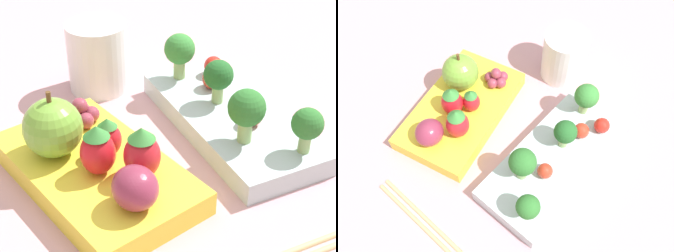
# 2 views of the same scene
# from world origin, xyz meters

# --- Properties ---
(ground_plane) EXTENTS (4.00, 4.00, 0.00)m
(ground_plane) POSITION_xyz_m (0.00, 0.00, 0.00)
(ground_plane) COLOR #C6939E
(bento_box_savoury) EXTENTS (0.24, 0.14, 0.02)m
(bento_box_savoury) POSITION_xyz_m (-0.01, 0.08, 0.01)
(bento_box_savoury) COLOR silver
(bento_box_savoury) RESTS_ON ground_plane
(bento_box_fruit) EXTENTS (0.21, 0.13, 0.02)m
(bento_box_fruit) POSITION_xyz_m (-0.01, -0.09, 0.01)
(bento_box_fruit) COLOR yellow
(bento_box_fruit) RESTS_ON ground_plane
(broccoli_floret_0) EXTENTS (0.04, 0.04, 0.06)m
(broccoli_floret_0) POSITION_xyz_m (0.04, 0.05, 0.06)
(broccoli_floret_0) COLOR #93B770
(broccoli_floret_0) RESTS_ON bento_box_savoury
(broccoli_floret_1) EXTENTS (0.03, 0.03, 0.05)m
(broccoli_floret_1) POSITION_xyz_m (-0.04, 0.08, 0.05)
(broccoli_floret_1) COLOR #93B770
(broccoli_floret_1) RESTS_ON bento_box_savoury
(broccoli_floret_2) EXTENTS (0.04, 0.04, 0.05)m
(broccoli_floret_2) POSITION_xyz_m (-0.10, 0.08, 0.06)
(broccoli_floret_2) COLOR #93B770
(broccoli_floret_2) RESTS_ON bento_box_savoury
(broccoli_floret_3) EXTENTS (0.03, 0.03, 0.05)m
(broccoli_floret_3) POSITION_xyz_m (0.08, 0.09, 0.05)
(broccoli_floret_3) COLOR #93B770
(broccoli_floret_3) RESTS_ON bento_box_savoury
(cherry_tomato_0) EXTENTS (0.02, 0.02, 0.02)m
(cherry_tomato_0) POSITION_xyz_m (-0.06, 0.09, 0.03)
(cherry_tomato_0) COLOR red
(cherry_tomato_0) RESTS_ON bento_box_savoury
(cherry_tomato_1) EXTENTS (0.02, 0.02, 0.02)m
(cherry_tomato_1) POSITION_xyz_m (0.02, 0.08, 0.03)
(cherry_tomato_1) COLOR red
(cherry_tomato_1) RESTS_ON bento_box_savoury
(cherry_tomato_2) EXTENTS (0.02, 0.02, 0.02)m
(cherry_tomato_2) POSITION_xyz_m (-0.09, 0.11, 0.03)
(cherry_tomato_2) COLOR red
(cherry_tomato_2) RESTS_ON bento_box_savoury
(apple) EXTENTS (0.06, 0.06, 0.07)m
(apple) POSITION_xyz_m (-0.05, -0.11, 0.05)
(apple) COLOR #70A838
(apple) RESTS_ON bento_box_fruit
(strawberry_0) EXTENTS (0.03, 0.03, 0.04)m
(strawberry_0) POSITION_xyz_m (-0.02, -0.07, 0.04)
(strawberry_0) COLOR red
(strawberry_0) RESTS_ON bento_box_fruit
(strawberry_1) EXTENTS (0.03, 0.03, 0.05)m
(strawberry_1) POSITION_xyz_m (0.00, -0.09, 0.05)
(strawberry_1) COLOR red
(strawberry_1) RESTS_ON bento_box_fruit
(strawberry_2) EXTENTS (0.03, 0.03, 0.05)m
(strawberry_2) POSITION_xyz_m (0.03, -0.06, 0.05)
(strawberry_2) COLOR red
(strawberry_2) RESTS_ON bento_box_fruit
(plum) EXTENTS (0.04, 0.04, 0.04)m
(plum) POSITION_xyz_m (0.06, -0.09, 0.04)
(plum) COLOR #892D47
(plum) RESTS_ON bento_box_fruit
(grape_cluster) EXTENTS (0.04, 0.04, 0.03)m
(grape_cluster) POSITION_xyz_m (-0.08, -0.06, 0.03)
(grape_cluster) COLOR #93384C
(grape_cluster) RESTS_ON bento_box_fruit
(drinking_cup) EXTENTS (0.07, 0.07, 0.08)m
(drinking_cup) POSITION_xyz_m (-0.17, 0.01, 0.04)
(drinking_cup) COLOR white
(drinking_cup) RESTS_ON ground_plane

